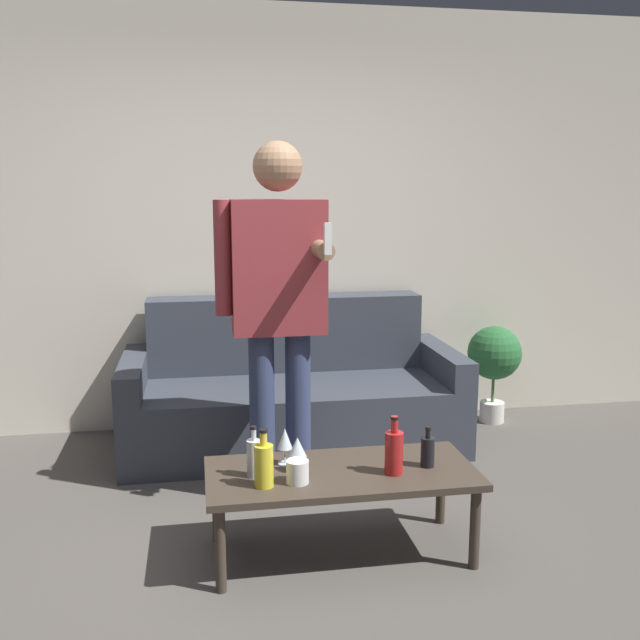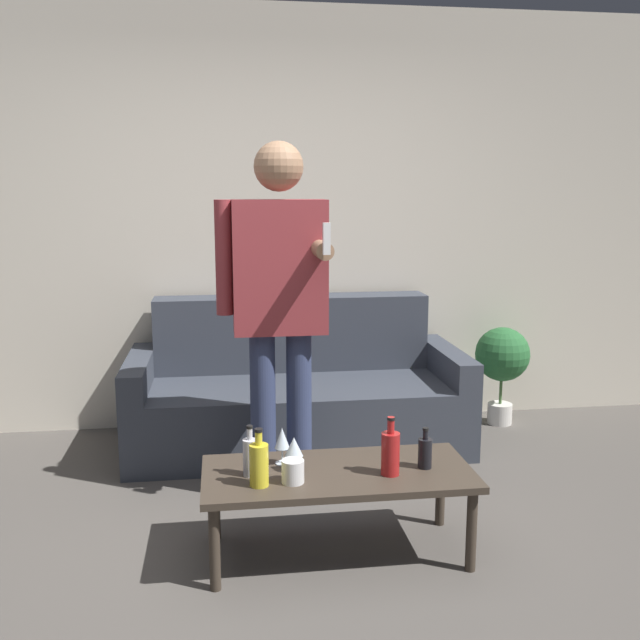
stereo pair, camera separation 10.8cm
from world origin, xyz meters
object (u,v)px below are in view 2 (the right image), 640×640
(coffee_table, at_px, (338,479))
(person_standing_front, at_px, (279,295))
(couch, at_px, (296,394))
(bottle_orange, at_px, (259,463))

(coffee_table, bearing_deg, person_standing_front, 107.52)
(coffee_table, xyz_separation_m, person_standing_front, (-0.19, 0.61, 0.71))
(couch, distance_m, person_standing_front, 1.11)
(bottle_orange, bearing_deg, person_standing_front, 78.63)
(couch, relative_size, coffee_table, 1.76)
(person_standing_front, bearing_deg, coffee_table, -72.48)
(bottle_orange, distance_m, person_standing_front, 0.93)
(coffee_table, xyz_separation_m, bottle_orange, (-0.34, -0.11, 0.13))
(couch, xyz_separation_m, coffee_table, (0.03, -1.42, 0.03))
(person_standing_front, bearing_deg, bottle_orange, -101.37)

